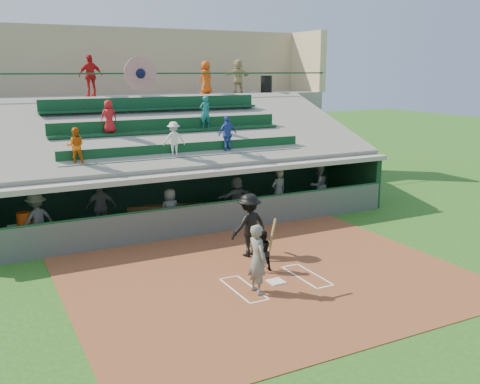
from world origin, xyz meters
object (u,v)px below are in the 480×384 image
white_table (23,237)px  trash_bin (266,84)px  catcher (262,251)px  home_plate (276,282)px  water_cooler (24,219)px  batter_at_plate (258,259)px

white_table → trash_bin: 14.87m
catcher → white_table: bearing=-51.3°
home_plate → water_cooler: size_ratio=0.96×
batter_at_plate → water_cooler: bearing=127.5°
home_plate → batter_at_plate: bearing=-155.0°
catcher → water_cooler: water_cooler is taller
home_plate → water_cooler: 8.58m
white_table → water_cooler: 0.61m
batter_at_plate → catcher: (0.86, 1.27, -0.33)m
water_cooler → trash_bin: (12.62, 6.22, 4.00)m
home_plate → white_table: size_ratio=0.49×
batter_at_plate → catcher: bearing=56.1°
trash_bin → home_plate: bearing=-118.6°
catcher → white_table: 7.99m
catcher → home_plate: bearing=76.9°
white_table → batter_at_plate: bearing=-51.4°
home_plate → white_table: bearing=133.7°
home_plate → catcher: 1.08m
catcher → white_table: catcher is taller
white_table → water_cooler: water_cooler is taller
batter_at_plate → catcher: batter_at_plate is taller
catcher → water_cooler: bearing=-51.6°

